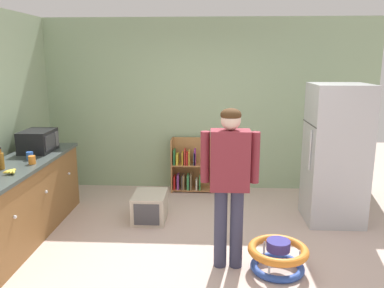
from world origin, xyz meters
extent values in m
plane|color=beige|center=(0.00, 0.00, 0.00)|extent=(12.00, 12.00, 0.00)
cube|color=#97B28A|center=(0.00, 2.33, 1.35)|extent=(5.20, 0.06, 2.70)
cube|color=brown|center=(-2.20, 0.38, 0.43)|extent=(0.60, 2.22, 0.86)
cube|color=#424B49|center=(-2.20, 0.38, 0.88)|extent=(0.64, 2.26, 0.04)
sphere|color=silver|center=(-1.89, -0.36, 0.56)|extent=(0.04, 0.04, 0.04)
sphere|color=silver|center=(-1.89, 0.38, 0.56)|extent=(0.04, 0.04, 0.04)
sphere|color=silver|center=(-1.89, 1.12, 0.56)|extent=(0.04, 0.04, 0.04)
cube|color=#B7BABF|center=(1.62, 1.05, 0.89)|extent=(0.70, 0.68, 1.78)
cylinder|color=silver|center=(1.25, 0.88, 0.98)|extent=(0.02, 0.02, 0.50)
cube|color=#333333|center=(1.26, 1.05, 1.28)|extent=(0.01, 0.67, 0.01)
cube|color=#B07645|center=(-0.58, 2.11, 0.42)|extent=(0.02, 0.28, 0.85)
cube|color=#B07645|center=(0.20, 2.11, 0.42)|extent=(0.02, 0.28, 0.85)
cube|color=#AD7D46|center=(-0.19, 2.24, 0.42)|extent=(0.80, 0.02, 0.85)
cube|color=#B07645|center=(-0.19, 2.11, 0.03)|extent=(0.76, 0.24, 0.02)
cube|color=#B07645|center=(-0.19, 2.11, 0.43)|extent=(0.76, 0.24, 0.02)
cube|color=red|center=(-0.54, 2.08, 0.15)|extent=(0.03, 0.17, 0.21)
cube|color=#2B7F44|center=(-0.54, 2.08, 0.57)|extent=(0.02, 0.17, 0.24)
cube|color=#843C8D|center=(-0.49, 2.08, 0.16)|extent=(0.03, 0.17, 0.24)
cube|color=gold|center=(-0.50, 2.08, 0.53)|extent=(0.03, 0.17, 0.17)
cube|color=#403937|center=(-0.42, 2.08, 0.15)|extent=(0.02, 0.17, 0.23)
cube|color=gold|center=(-0.42, 2.08, 0.54)|extent=(0.02, 0.17, 0.20)
cube|color=brown|center=(-0.40, 2.08, 0.16)|extent=(0.03, 0.17, 0.23)
cube|color=red|center=(-0.38, 2.08, 0.57)|extent=(0.02, 0.17, 0.25)
cube|color=#378D50|center=(-0.33, 2.08, 0.16)|extent=(0.03, 0.17, 0.23)
cube|color=red|center=(-0.34, 2.08, 0.54)|extent=(0.03, 0.17, 0.20)
cube|color=#79674A|center=(-0.28, 2.08, 0.17)|extent=(0.02, 0.17, 0.25)
cube|color=gold|center=(-0.31, 2.08, 0.56)|extent=(0.02, 0.17, 0.23)
cube|color=beige|center=(-0.19, 2.08, 0.13)|extent=(0.03, 0.17, 0.17)
cube|color=#2C58A1|center=(-0.23, 2.08, 0.54)|extent=(0.02, 0.17, 0.20)
cube|color=#368941|center=(-0.14, 2.08, 0.15)|extent=(0.02, 0.17, 0.22)
cube|color=#8D2E8C|center=(-0.22, 2.08, 0.57)|extent=(0.02, 0.17, 0.24)
cylinder|color=#373750|center=(0.14, -0.19, 0.41)|extent=(0.13, 0.13, 0.83)
cylinder|color=#373750|center=(0.30, -0.19, 0.41)|extent=(0.13, 0.13, 0.83)
cube|color=maroon|center=(0.22, -0.19, 1.12)|extent=(0.38, 0.22, 0.59)
cylinder|color=maroon|center=(-0.02, -0.19, 1.15)|extent=(0.09, 0.09, 0.50)
cylinder|color=maroon|center=(0.46, -0.19, 1.15)|extent=(0.09, 0.09, 0.50)
sphere|color=beige|center=(0.22, -0.19, 1.51)|extent=(0.19, 0.19, 0.19)
ellipsoid|color=#422A16|center=(0.22, -0.19, 1.57)|extent=(0.20, 0.20, 0.12)
torus|color=#3052B6|center=(0.71, -0.26, 0.04)|extent=(0.54, 0.54, 0.07)
torus|color=orange|center=(0.71, -0.26, 0.22)|extent=(0.60, 0.60, 0.08)
cylinder|color=navy|center=(0.71, -0.26, 0.27)|extent=(0.23, 0.23, 0.10)
cylinder|color=silver|center=(0.93, -0.26, 0.13)|extent=(0.02, 0.02, 0.18)
cylinder|color=silver|center=(0.60, -0.07, 0.13)|extent=(0.02, 0.02, 0.18)
cylinder|color=silver|center=(0.60, -0.45, 0.13)|extent=(0.02, 0.02, 0.18)
cube|color=beige|center=(-0.76, 0.93, 0.18)|extent=(0.42, 0.54, 0.36)
cube|color=#424247|center=(-0.76, 0.65, 0.18)|extent=(0.32, 0.01, 0.27)
cube|color=black|center=(-2.20, 0.95, 1.04)|extent=(0.36, 0.48, 0.28)
cube|color=#2D2D33|center=(-2.02, 0.91, 1.04)|extent=(0.01, 0.31, 0.20)
cube|color=#515156|center=(-2.02, 1.12, 1.04)|extent=(0.01, 0.10, 0.20)
ellipsoid|color=yellow|center=(-2.07, -0.03, 0.93)|extent=(0.11, 0.15, 0.04)
ellipsoid|color=yellow|center=(-2.06, -0.03, 0.93)|extent=(0.07, 0.16, 0.04)
ellipsoid|color=yellow|center=(-2.05, -0.03, 0.93)|extent=(0.07, 0.16, 0.04)
ellipsoid|color=yellow|center=(-2.03, -0.03, 0.93)|extent=(0.11, 0.15, 0.04)
cylinder|color=#9E661E|center=(-2.25, 0.13, 0.99)|extent=(0.07, 0.07, 0.18)
cylinder|color=#9E661E|center=(-2.25, 0.13, 1.10)|extent=(0.03, 0.03, 0.05)
cylinder|color=orange|center=(-2.01, 0.36, 0.95)|extent=(0.08, 0.08, 0.09)
cylinder|color=blue|center=(-2.13, 0.55, 0.95)|extent=(0.08, 0.08, 0.09)
cylinder|color=white|center=(-2.41, 1.21, 0.95)|extent=(0.08, 0.08, 0.09)
camera|label=1|loc=(0.04, -3.85, 2.09)|focal=36.47mm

